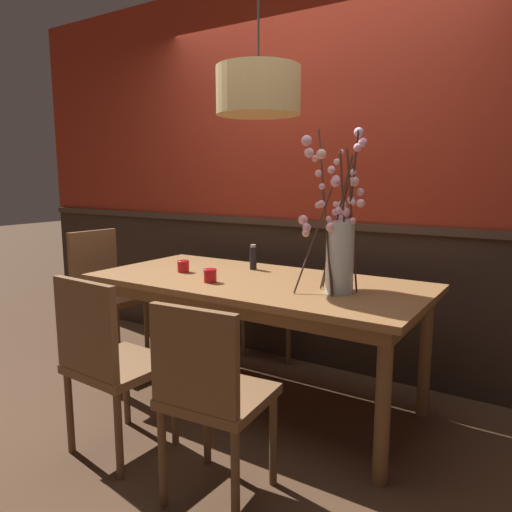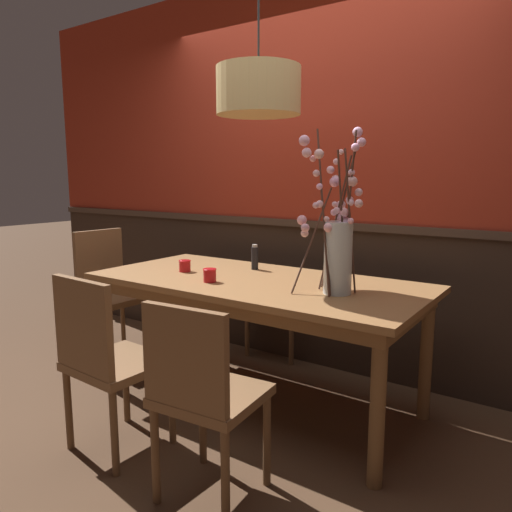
{
  "view_description": "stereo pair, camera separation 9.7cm",
  "coord_description": "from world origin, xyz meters",
  "px_view_note": "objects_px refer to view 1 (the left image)",
  "views": [
    {
      "loc": [
        1.52,
        -2.37,
        1.38
      ],
      "look_at": [
        0.0,
        0.0,
        0.92
      ],
      "focal_mm": 33.8,
      "sensor_mm": 36.0,
      "label": 1
    },
    {
      "loc": [
        1.6,
        -2.31,
        1.38
      ],
      "look_at": [
        0.0,
        0.0,
        0.92
      ],
      "focal_mm": 33.8,
      "sensor_mm": 36.0,
      "label": 2
    }
  ],
  "objects_px": {
    "candle_holder_nearer_edge": "(210,275)",
    "condiment_bottle": "(253,258)",
    "pendant_lamp": "(259,91)",
    "chair_near_side_right": "(210,391)",
    "candle_holder_nearer_center": "(183,266)",
    "dining_table": "(256,292)",
    "chair_head_west_end": "(104,288)",
    "vase_with_blossoms": "(338,244)",
    "chair_near_side_left": "(108,357)",
    "chair_far_side_left": "(279,289)"
  },
  "relations": [
    {
      "from": "dining_table",
      "to": "chair_near_side_left",
      "type": "distance_m",
      "value": 0.94
    },
    {
      "from": "chair_near_side_left",
      "to": "chair_far_side_left",
      "type": "xyz_separation_m",
      "value": [
        -0.04,
        1.74,
        -0.01
      ]
    },
    {
      "from": "chair_head_west_end",
      "to": "chair_near_side_left",
      "type": "bearing_deg",
      "value": -39.21
    },
    {
      "from": "dining_table",
      "to": "condiment_bottle",
      "type": "xyz_separation_m",
      "value": [
        -0.18,
        0.25,
        0.16
      ]
    },
    {
      "from": "dining_table",
      "to": "candle_holder_nearer_edge",
      "type": "height_order",
      "value": "candle_holder_nearer_edge"
    },
    {
      "from": "candle_holder_nearer_edge",
      "to": "condiment_bottle",
      "type": "distance_m",
      "value": 0.47
    },
    {
      "from": "chair_near_side_right",
      "to": "pendant_lamp",
      "type": "bearing_deg",
      "value": 110.76
    },
    {
      "from": "vase_with_blossoms",
      "to": "pendant_lamp",
      "type": "xyz_separation_m",
      "value": [
        -0.54,
        0.07,
        0.82
      ]
    },
    {
      "from": "chair_near_side_left",
      "to": "candle_holder_nearer_center",
      "type": "xyz_separation_m",
      "value": [
        -0.22,
        0.81,
        0.3
      ]
    },
    {
      "from": "condiment_bottle",
      "to": "vase_with_blossoms",
      "type": "bearing_deg",
      "value": -22.32
    },
    {
      "from": "dining_table",
      "to": "candle_holder_nearer_center",
      "type": "relative_size",
      "value": 25.33
    },
    {
      "from": "vase_with_blossoms",
      "to": "chair_near_side_left",
      "type": "bearing_deg",
      "value": -134.97
    },
    {
      "from": "chair_near_side_left",
      "to": "chair_near_side_right",
      "type": "bearing_deg",
      "value": -1.71
    },
    {
      "from": "chair_far_side_left",
      "to": "vase_with_blossoms",
      "type": "xyz_separation_m",
      "value": [
        0.87,
        -0.91,
        0.53
      ]
    },
    {
      "from": "dining_table",
      "to": "chair_head_west_end",
      "type": "bearing_deg",
      "value": 179.17
    },
    {
      "from": "chair_near_side_right",
      "to": "pendant_lamp",
      "type": "relative_size",
      "value": 0.82
    },
    {
      "from": "chair_near_side_right",
      "to": "candle_holder_nearer_center",
      "type": "relative_size",
      "value": 11.21
    },
    {
      "from": "chair_near_side_left",
      "to": "pendant_lamp",
      "type": "xyz_separation_m",
      "value": [
        0.29,
        0.9,
        1.34
      ]
    },
    {
      "from": "dining_table",
      "to": "condiment_bottle",
      "type": "bearing_deg",
      "value": 126.1
    },
    {
      "from": "vase_with_blossoms",
      "to": "condiment_bottle",
      "type": "distance_m",
      "value": 0.8
    },
    {
      "from": "chair_near_side_right",
      "to": "vase_with_blossoms",
      "type": "distance_m",
      "value": 1.02
    },
    {
      "from": "chair_far_side_left",
      "to": "chair_near_side_right",
      "type": "relative_size",
      "value": 1.01
    },
    {
      "from": "chair_near_side_left",
      "to": "vase_with_blossoms",
      "type": "distance_m",
      "value": 1.29
    },
    {
      "from": "chair_near_side_right",
      "to": "chair_head_west_end",
      "type": "bearing_deg",
      "value": 152.25
    },
    {
      "from": "condiment_bottle",
      "to": "pendant_lamp",
      "type": "relative_size",
      "value": 0.15
    },
    {
      "from": "chair_near_side_right",
      "to": "candle_holder_nearer_center",
      "type": "height_order",
      "value": "chair_near_side_right"
    },
    {
      "from": "vase_with_blossoms",
      "to": "candle_holder_nearer_edge",
      "type": "relative_size",
      "value": 10.7
    },
    {
      "from": "candle_holder_nearer_edge",
      "to": "chair_head_west_end",
      "type": "bearing_deg",
      "value": 169.05
    },
    {
      "from": "candle_holder_nearer_edge",
      "to": "pendant_lamp",
      "type": "bearing_deg",
      "value": 53.37
    },
    {
      "from": "dining_table",
      "to": "chair_head_west_end",
      "type": "height_order",
      "value": "chair_head_west_end"
    },
    {
      "from": "dining_table",
      "to": "pendant_lamp",
      "type": "height_order",
      "value": "pendant_lamp"
    },
    {
      "from": "chair_far_side_left",
      "to": "vase_with_blossoms",
      "type": "distance_m",
      "value": 1.37
    },
    {
      "from": "chair_near_side_right",
      "to": "condiment_bottle",
      "type": "distance_m",
      "value": 1.31
    },
    {
      "from": "candle_holder_nearer_edge",
      "to": "pendant_lamp",
      "type": "xyz_separation_m",
      "value": [
        0.18,
        0.24,
        1.04
      ]
    },
    {
      "from": "dining_table",
      "to": "vase_with_blossoms",
      "type": "relative_size",
      "value": 2.35
    },
    {
      "from": "pendant_lamp",
      "to": "chair_near_side_right",
      "type": "bearing_deg",
      "value": -69.24
    },
    {
      "from": "dining_table",
      "to": "condiment_bottle",
      "type": "height_order",
      "value": "condiment_bottle"
    },
    {
      "from": "chair_near_side_left",
      "to": "candle_holder_nearer_edge",
      "type": "height_order",
      "value": "chair_near_side_left"
    },
    {
      "from": "chair_head_west_end",
      "to": "pendant_lamp",
      "type": "relative_size",
      "value": 0.9
    },
    {
      "from": "chair_far_side_left",
      "to": "chair_head_west_end",
      "type": "bearing_deg",
      "value": -141.56
    },
    {
      "from": "chair_near_side_left",
      "to": "chair_head_west_end",
      "type": "distance_m",
      "value": 1.42
    },
    {
      "from": "candle_holder_nearer_center",
      "to": "candle_holder_nearer_edge",
      "type": "xyz_separation_m",
      "value": [
        0.33,
        -0.15,
        0.0
      ]
    },
    {
      "from": "candle_holder_nearer_edge",
      "to": "pendant_lamp",
      "type": "relative_size",
      "value": 0.07
    },
    {
      "from": "chair_far_side_left",
      "to": "candle_holder_nearer_center",
      "type": "bearing_deg",
      "value": -100.74
    },
    {
      "from": "chair_head_west_end",
      "to": "chair_far_side_left",
      "type": "height_order",
      "value": "chair_head_west_end"
    },
    {
      "from": "chair_head_west_end",
      "to": "vase_with_blossoms",
      "type": "height_order",
      "value": "vase_with_blossoms"
    },
    {
      "from": "chair_near_side_right",
      "to": "pendant_lamp",
      "type": "height_order",
      "value": "pendant_lamp"
    },
    {
      "from": "chair_near_side_right",
      "to": "candle_holder_nearer_center",
      "type": "distance_m",
      "value": 1.24
    },
    {
      "from": "chair_far_side_left",
      "to": "chair_near_side_left",
      "type": "bearing_deg",
      "value": -88.64
    },
    {
      "from": "candle_holder_nearer_center",
      "to": "dining_table",
      "type": "bearing_deg",
      "value": 7.59
    }
  ]
}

